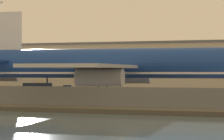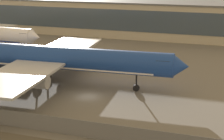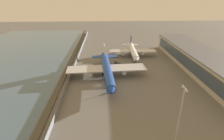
{
  "view_description": "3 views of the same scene",
  "coord_description": "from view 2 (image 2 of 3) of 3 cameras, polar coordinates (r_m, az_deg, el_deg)",
  "views": [
    {
      "loc": [
        15.92,
        -73.53,
        4.42
      ],
      "look_at": [
        -10.93,
        5.78,
        4.61
      ],
      "focal_mm": 85.0,
      "sensor_mm": 36.0,
      "label": 1
    },
    {
      "loc": [
        24.88,
        -61.42,
        24.26
      ],
      "look_at": [
        2.15,
        7.88,
        3.25
      ],
      "focal_mm": 60.0,
      "sensor_mm": 36.0,
      "label": 2
    },
    {
      "loc": [
        82.39,
        2.97,
        44.06
      ],
      "look_at": [
        -7.71,
        7.71,
        5.38
      ],
      "focal_mm": 28.0,
      "sensor_mm": 36.0,
      "label": 3
    }
  ],
  "objects": [
    {
      "name": "perimeter_fence",
      "position": [
        56.65,
        -9.73,
        -8.08
      ],
      "size": [
        280.0,
        0.1,
        2.61
      ],
      "color": "slate",
      "rests_on": "ground"
    },
    {
      "name": "terminal_building",
      "position": [
        133.84,
        0.19,
        8.22
      ],
      "size": [
        112.81,
        22.11,
        11.93
      ],
      "color": "#BCB299",
      "rests_on": "ground"
    },
    {
      "name": "baggage_tug",
      "position": [
        96.85,
        -13.15,
        1.63
      ],
      "size": [
        3.31,
        1.83,
        1.8
      ],
      "color": "#19519E",
      "rests_on": "ground"
    },
    {
      "name": "ground_plane",
      "position": [
        70.57,
        -3.66,
        -4.07
      ],
      "size": [
        500.0,
        500.0,
        0.0
      ],
      "primitive_type": "plane",
      "color": "#66635E"
    },
    {
      "name": "cargo_jet_blue",
      "position": [
        77.12,
        -9.06,
        1.76
      ],
      "size": [
        53.2,
        46.1,
        14.32
      ],
      "color": "#193D93",
      "rests_on": "ground"
    },
    {
      "name": "ops_van",
      "position": [
        93.32,
        -16.48,
        1.14
      ],
      "size": [
        5.6,
        4.04,
        2.48
      ],
      "color": "#1E2328",
      "rests_on": "ground"
    }
  ]
}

